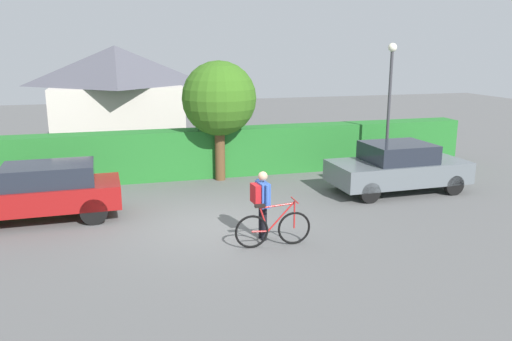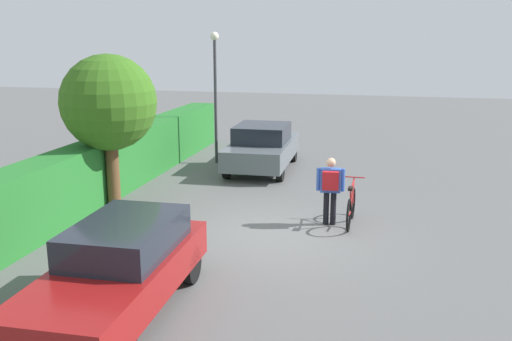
{
  "view_description": "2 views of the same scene",
  "coord_description": "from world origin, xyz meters",
  "px_view_note": "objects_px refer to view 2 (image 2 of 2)",
  "views": [
    {
      "loc": [
        -2.08,
        -11.67,
        4.25
      ],
      "look_at": [
        1.18,
        0.14,
        1.28
      ],
      "focal_mm": 36.06,
      "sensor_mm": 36.0,
      "label": 1
    },
    {
      "loc": [
        -11.48,
        -2.36,
        4.27
      ],
      "look_at": [
        0.47,
        0.47,
        1.31
      ],
      "focal_mm": 39.66,
      "sensor_mm": 36.0,
      "label": 2
    }
  ],
  "objects_px": {
    "person_rider": "(330,185)",
    "street_lamp": "(215,80)",
    "bicycle": "(351,208)",
    "parked_car_far": "(262,147)",
    "tree_kerbside": "(109,104)",
    "parked_car_near": "(119,269)"
  },
  "relations": [
    {
      "from": "parked_car_near",
      "to": "bicycle",
      "type": "xyz_separation_m",
      "value": [
        5.14,
        -3.19,
        -0.34
      ]
    },
    {
      "from": "parked_car_far",
      "to": "bicycle",
      "type": "xyz_separation_m",
      "value": [
        -4.88,
        -3.19,
        -0.34
      ]
    },
    {
      "from": "bicycle",
      "to": "tree_kerbside",
      "type": "distance_m",
      "value": 6.35
    },
    {
      "from": "parked_car_near",
      "to": "parked_car_far",
      "type": "xyz_separation_m",
      "value": [
        10.02,
        -0.0,
        -0.0
      ]
    },
    {
      "from": "parked_car_far",
      "to": "person_rider",
      "type": "distance_m",
      "value": 5.71
    },
    {
      "from": "parked_car_near",
      "to": "tree_kerbside",
      "type": "height_order",
      "value": "tree_kerbside"
    },
    {
      "from": "parked_car_near",
      "to": "tree_kerbside",
      "type": "bearing_deg",
      "value": 28.03
    },
    {
      "from": "street_lamp",
      "to": "tree_kerbside",
      "type": "xyz_separation_m",
      "value": [
        -5.42,
        1.03,
        -0.18
      ]
    },
    {
      "from": "parked_car_far",
      "to": "bicycle",
      "type": "height_order",
      "value": "parked_car_far"
    },
    {
      "from": "parked_car_far",
      "to": "tree_kerbside",
      "type": "xyz_separation_m",
      "value": [
        -4.84,
        2.76,
        1.88
      ]
    },
    {
      "from": "street_lamp",
      "to": "tree_kerbside",
      "type": "height_order",
      "value": "street_lamp"
    },
    {
      "from": "bicycle",
      "to": "person_rider",
      "type": "bearing_deg",
      "value": 105.54
    },
    {
      "from": "person_rider",
      "to": "street_lamp",
      "type": "relative_size",
      "value": 0.36
    },
    {
      "from": "person_rider",
      "to": "tree_kerbside",
      "type": "distance_m",
      "value": 5.74
    },
    {
      "from": "tree_kerbside",
      "to": "person_rider",
      "type": "bearing_deg",
      "value": -91.84
    },
    {
      "from": "parked_car_near",
      "to": "tree_kerbside",
      "type": "relative_size",
      "value": 1.11
    },
    {
      "from": "parked_car_near",
      "to": "street_lamp",
      "type": "distance_m",
      "value": 10.93
    },
    {
      "from": "parked_car_near",
      "to": "bicycle",
      "type": "height_order",
      "value": "parked_car_near"
    },
    {
      "from": "person_rider",
      "to": "street_lamp",
      "type": "distance_m",
      "value": 7.38
    },
    {
      "from": "bicycle",
      "to": "person_rider",
      "type": "xyz_separation_m",
      "value": [
        -0.13,
        0.47,
        0.54
      ]
    },
    {
      "from": "person_rider",
      "to": "bicycle",
      "type": "bearing_deg",
      "value": -74.46
    },
    {
      "from": "tree_kerbside",
      "to": "parked_car_far",
      "type": "bearing_deg",
      "value": -29.73
    }
  ]
}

